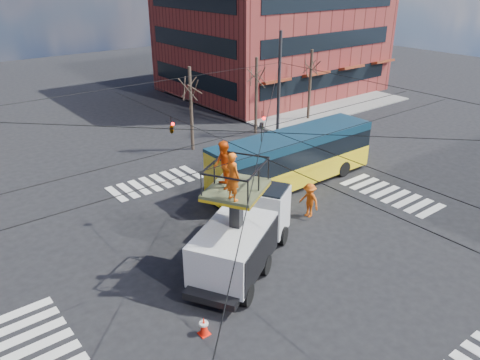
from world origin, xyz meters
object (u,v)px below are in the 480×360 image
Objects in this scene: traffic_cone at (204,326)px; flagger at (309,200)px; city_bus at (293,158)px; utility_truck at (243,224)px; worker_ground at (193,270)px.

flagger reaches higher than traffic_cone.
city_bus is 5.95× the size of flagger.
utility_truck is at bearing 34.05° from traffic_cone.
flagger is (9.37, 3.89, 0.57)m from traffic_cone.
traffic_cone is at bearing -70.64° from flagger.
city_bus is 4.25m from flagger.
traffic_cone is (-11.57, -7.43, -1.35)m from city_bus.
traffic_cone is 2.71m from worker_ground.
utility_truck is 5.71m from flagger.
traffic_cone is (-3.90, -2.64, -1.64)m from utility_truck.
flagger is at bearing -17.19° from utility_truck.
worker_ground is 8.39m from flagger.
utility_truck reaches higher than traffic_cone.
worker_ground reaches higher than flagger.
utility_truck is at bearing -147.75° from city_bus.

